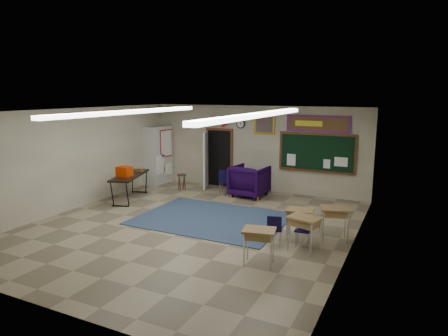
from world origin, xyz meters
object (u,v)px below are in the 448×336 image
at_px(student_desk_front_left, 299,223).
at_px(wooden_stool, 182,182).
at_px(student_desk_front_right, 335,222).
at_px(folding_table, 130,186).
at_px(wingback_armchair, 249,181).

bearing_deg(student_desk_front_left, wooden_stool, 145.38).
relative_size(student_desk_front_right, folding_table, 0.38).
bearing_deg(folding_table, wingback_armchair, 13.68).
relative_size(student_desk_front_right, wooden_stool, 1.38).
height_order(student_desk_front_left, folding_table, folding_table).
height_order(student_desk_front_left, student_desk_front_right, student_desk_front_right).
relative_size(student_desk_front_left, folding_table, 0.35).
distance_m(wingback_armchair, folding_table, 3.96).
xyz_separation_m(student_desk_front_right, wooden_stool, (-5.86, 2.61, -0.15)).
bearing_deg(student_desk_front_right, student_desk_front_left, -175.93).
height_order(folding_table, wooden_stool, folding_table).
xyz_separation_m(student_desk_front_right, folding_table, (-6.72, 0.82, 0.01)).
bearing_deg(wingback_armchair, student_desk_front_right, 143.64).
bearing_deg(student_desk_front_right, wooden_stool, 137.81).
xyz_separation_m(wingback_armchair, student_desk_front_left, (2.62, -3.24, -0.11)).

